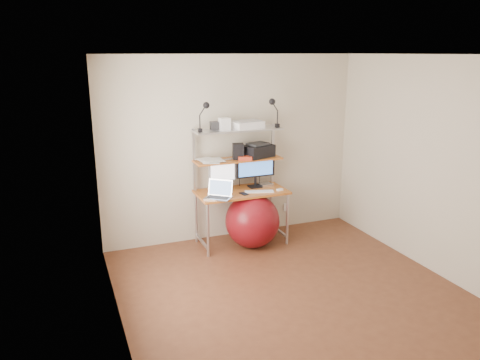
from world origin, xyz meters
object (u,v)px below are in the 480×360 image
object	(u,v)px
exercise_ball	(252,221)
monitor_silver	(222,173)
laptop	(219,194)
printer	(258,150)
monitor_black	(256,167)

from	to	relation	value
exercise_ball	monitor_silver	bearing A→B (deg)	138.33
monitor_silver	laptop	world-z (taller)	monitor_silver
laptop	printer	bearing A→B (deg)	63.27
monitor_silver	printer	xyz separation A→B (m)	(0.52, 0.02, 0.26)
monitor_silver	laptop	size ratio (longest dim) A/B	1.10
laptop	exercise_ball	bearing A→B (deg)	39.27
monitor_black	exercise_ball	size ratio (longest dim) A/B	0.77
monitor_black	printer	size ratio (longest dim) A/B	1.20
monitor_black	laptop	size ratio (longest dim) A/B	1.37
laptop	printer	world-z (taller)	printer
monitor_silver	monitor_black	distance (m)	0.48
exercise_ball	printer	bearing A→B (deg)	55.67
monitor_silver	laptop	xyz separation A→B (m)	(-0.14, -0.28, -0.19)
laptop	printer	distance (m)	0.86
monitor_black	laptop	bearing A→B (deg)	-155.25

